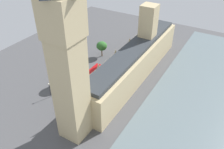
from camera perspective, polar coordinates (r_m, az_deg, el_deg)
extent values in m
plane|color=#4C4C4F|center=(110.84, 4.22, 0.07)|extent=(143.88, 143.88, 0.00)
cube|color=slate|center=(103.85, 19.90, -4.85)|extent=(34.71, 129.50, 0.25)
cube|color=tan|center=(106.54, 5.33, 2.71)|extent=(12.39, 73.88, 13.26)
cube|color=tan|center=(113.49, 8.54, 9.27)|extent=(6.91, 6.91, 29.70)
cube|color=#2D3338|center=(102.84, 5.55, 6.23)|extent=(9.41, 70.93, 1.60)
cone|color=tan|center=(132.74, 9.69, 12.74)|extent=(1.20, 1.20, 2.22)
cone|color=tan|center=(121.35, 7.24, 10.78)|extent=(1.20, 1.20, 1.95)
cone|color=tan|center=(110.31, 4.35, 8.46)|extent=(1.20, 1.20, 1.97)
cone|color=tan|center=(99.82, 0.87, 5.63)|extent=(1.20, 1.20, 2.07)
cone|color=tan|center=(90.02, -3.34, 2.18)|extent=(1.20, 1.20, 2.34)
cone|color=tan|center=(81.07, -8.52, -1.92)|extent=(1.20, 1.20, 3.14)
cube|color=tan|center=(72.40, -9.90, -4.09)|extent=(8.31, 8.31, 35.80)
cube|color=tan|center=(60.86, -12.11, 13.51)|extent=(9.14, 9.14, 11.19)
cylinder|color=silver|center=(63.99, -15.40, 14.09)|extent=(0.25, 6.32, 6.32)
torus|color=black|center=(63.99, -15.40, 14.09)|extent=(0.24, 6.56, 6.56)
cylinder|color=silver|center=(64.19, -9.30, 14.91)|extent=(6.32, 0.25, 6.32)
torus|color=black|center=(64.19, -9.30, 14.91)|extent=(6.56, 0.24, 6.56)
cube|color=#19472D|center=(128.34, 2.43, 5.68)|extent=(1.88, 4.59, 0.75)
cube|color=black|center=(127.83, 2.38, 5.91)|extent=(1.57, 2.57, 0.65)
cylinder|color=black|center=(130.01, 2.41, 5.89)|extent=(0.25, 0.68, 0.68)
cylinder|color=black|center=(129.31, 3.07, 5.70)|extent=(0.25, 0.68, 0.68)
cylinder|color=black|center=(127.75, 1.77, 5.35)|extent=(0.25, 0.68, 0.68)
cylinder|color=black|center=(127.04, 2.44, 5.16)|extent=(0.25, 0.68, 0.68)
cube|color=black|center=(119.36, -0.64, 3.32)|extent=(2.16, 4.75, 0.75)
cube|color=black|center=(119.18, -0.59, 3.66)|extent=(1.68, 2.71, 0.65)
cylinder|color=black|center=(118.13, -0.61, 2.74)|extent=(0.32, 0.70, 0.68)
cylinder|color=black|center=(118.71, -1.28, 2.91)|extent=(0.32, 0.70, 0.68)
cylinder|color=black|center=(120.41, 0.00, 3.41)|extent=(0.32, 0.70, 0.68)
cylinder|color=black|center=(120.98, -0.67, 3.57)|extent=(0.32, 0.70, 0.68)
cube|color=#B20C0F|center=(106.90, -4.65, 0.33)|extent=(2.65, 10.54, 4.20)
cube|color=black|center=(106.85, -4.65, 0.37)|extent=(2.71, 10.14, 0.70)
cylinder|color=black|center=(105.11, -5.18, -1.77)|extent=(0.37, 1.11, 1.10)
cylinder|color=black|center=(106.22, -6.20, -1.40)|extent=(0.37, 1.11, 1.10)
cylinder|color=black|center=(110.05, -3.04, 0.19)|extent=(0.37, 1.11, 1.10)
cylinder|color=black|center=(111.12, -4.04, 0.52)|extent=(0.37, 1.11, 1.10)
cylinder|color=black|center=(112.18, 0.51, 1.05)|extent=(0.54, 0.54, 1.35)
sphere|color=beige|center=(111.74, 0.52, 1.40)|extent=(0.26, 0.26, 0.26)
cube|color=maroon|center=(112.30, 0.41, 1.14)|extent=(0.16, 0.33, 0.24)
cylinder|color=maroon|center=(130.04, 5.33, 5.92)|extent=(0.60, 0.60, 1.28)
sphere|color=#8C6647|center=(129.68, 5.35, 6.22)|extent=(0.25, 0.25, 0.25)
cube|color=navy|center=(130.09, 5.45, 5.96)|extent=(0.28, 0.28, 0.23)
cylinder|color=gray|center=(119.19, 2.71, 3.19)|extent=(0.53, 0.53, 1.30)
sphere|color=#8C6647|center=(118.79, 2.72, 3.51)|extent=(0.25, 0.25, 0.25)
cube|color=navy|center=(119.10, 2.84, 3.20)|extent=(0.18, 0.32, 0.23)
cylinder|color=brown|center=(104.52, -10.81, -1.13)|extent=(0.56, 0.56, 5.31)
ellipsoid|color=#2D6628|center=(101.77, -11.10, 1.14)|extent=(6.12, 6.12, 5.21)
cylinder|color=brown|center=(106.15, -9.94, -0.64)|extent=(0.56, 0.56, 4.61)
ellipsoid|color=#2D6628|center=(103.72, -10.18, 1.36)|extent=(5.61, 5.61, 4.77)
cylinder|color=brown|center=(107.56, -9.51, -0.11)|extent=(0.56, 0.56, 4.46)
ellipsoid|color=#387533|center=(105.19, -9.73, 1.84)|extent=(5.63, 5.63, 4.79)
cylinder|color=brown|center=(124.27, -2.47, 5.30)|extent=(0.56, 0.56, 3.93)
ellipsoid|color=#2D6628|center=(122.36, -2.51, 6.96)|extent=(5.52, 5.52, 4.69)
cylinder|color=black|center=(98.78, -14.86, -3.83)|extent=(0.18, 0.18, 6.17)
sphere|color=#F2EAC6|center=(96.80, -15.15, -2.26)|extent=(0.56, 0.56, 0.56)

